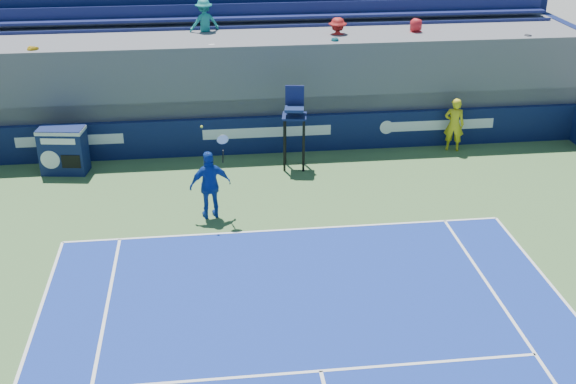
{
  "coord_description": "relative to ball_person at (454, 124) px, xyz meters",
  "views": [
    {
      "loc": [
        -1.83,
        -3.98,
        8.64
      ],
      "look_at": [
        0.0,
        11.5,
        1.25
      ],
      "focal_mm": 45.0,
      "sensor_mm": 36.0,
      "label": 1
    }
  ],
  "objects": [
    {
      "name": "tennis_player",
      "position": [
        -7.7,
        -3.77,
        0.06
      ],
      "size": [
        1.14,
        0.65,
        2.57
      ],
      "color": "#143CA4",
      "rests_on": "apron"
    },
    {
      "name": "umpire_chair",
      "position": [
        -5.15,
        -0.76,
        0.66
      ],
      "size": [
        0.8,
        0.8,
        2.48
      ],
      "color": "black",
      "rests_on": "ground"
    },
    {
      "name": "ball_person",
      "position": [
        0.0,
        0.0,
        0.0
      ],
      "size": [
        0.72,
        0.59,
        1.72
      ],
      "primitive_type": "imported",
      "rotation": [
        0.0,
        0.0,
        2.82
      ],
      "color": "yellow",
      "rests_on": "apron"
    },
    {
      "name": "back_hoarding",
      "position": [
        -5.85,
        0.5,
        -0.27
      ],
      "size": [
        20.4,
        0.21,
        1.2
      ],
      "color": "#0B1640",
      "rests_on": "ground"
    },
    {
      "name": "stadium_seating",
      "position": [
        -5.86,
        2.54,
        0.97
      ],
      "size": [
        21.0,
        4.05,
        4.4
      ],
      "color": "#57575C",
      "rests_on": "ground"
    },
    {
      "name": "match_clock",
      "position": [
        -11.92,
        -0.35,
        -0.13
      ],
      "size": [
        1.41,
        0.91,
        1.4
      ],
      "color": "#0E1A48",
      "rests_on": "ground"
    }
  ]
}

